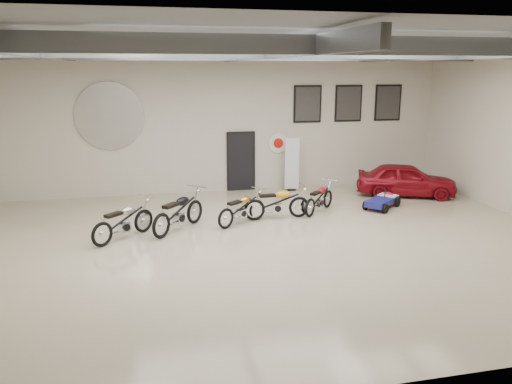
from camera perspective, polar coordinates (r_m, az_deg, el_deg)
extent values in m
cube|color=tan|center=(12.77, 1.19, -6.07)|extent=(16.00, 12.00, 0.01)
cube|color=slate|center=(12.01, 1.31, 16.95)|extent=(16.00, 12.00, 0.01)
cube|color=beige|center=(17.97, -3.38, 7.96)|extent=(16.00, 0.02, 5.00)
cube|color=black|center=(18.22, -1.74, 3.45)|extent=(0.92, 0.08, 2.10)
imported|color=maroon|center=(18.26, 16.78, 1.37)|extent=(2.55, 3.66, 1.16)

